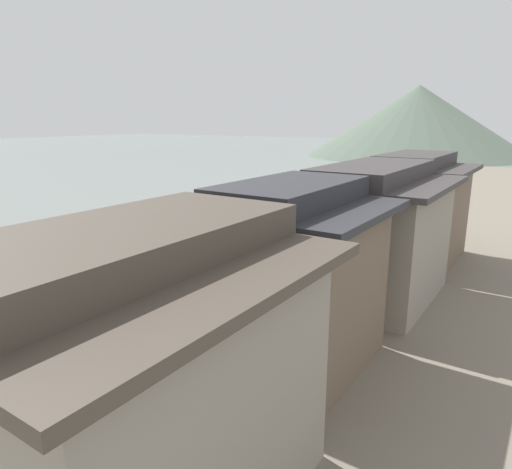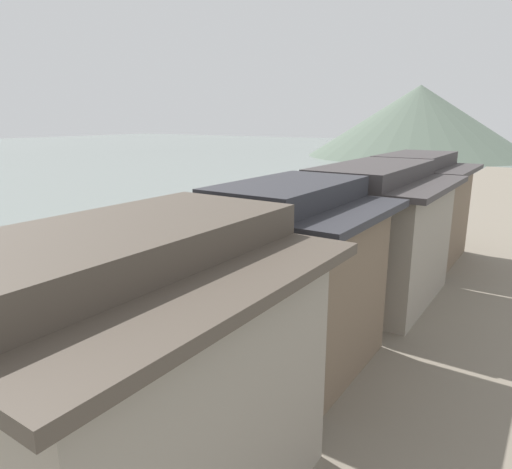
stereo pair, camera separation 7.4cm
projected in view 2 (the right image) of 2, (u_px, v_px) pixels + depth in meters
riverbank_right at (511, 251)px, 30.46m from camera, size 18.00×110.00×0.93m
boat_moored_nearest at (297, 211)px, 45.12m from camera, size 4.39×3.79×0.50m
boat_moored_third at (222, 312)px, 21.67m from camera, size 2.18×5.15×0.37m
boat_moored_far at (435, 194)px, 55.18m from camera, size 2.41×5.78×0.44m
boat_midriver_drifting at (396, 209)px, 45.78m from camera, size 1.27×4.92×0.72m
boat_midriver_upstream at (301, 264)px, 28.83m from camera, size 1.35×4.53×0.38m
boat_upstream_distant at (123, 359)px, 17.41m from camera, size 2.01×4.49×0.49m
house_waterfront_nearest at (128, 373)px, 9.47m from camera, size 6.96×7.54×6.14m
house_waterfront_second at (288, 274)px, 15.42m from camera, size 6.31×5.83×6.14m
house_waterfront_tall at (370, 233)px, 21.08m from camera, size 6.78×7.78×6.14m
house_waterfront_narrow at (412, 207)px, 27.15m from camera, size 6.48×6.56×6.14m
mooring_post_dock_near at (107, 375)px, 14.08m from camera, size 0.20×0.20×0.88m
mooring_post_dock_mid at (240, 301)px, 19.71m from camera, size 0.20×0.20×0.98m
hill_far_west at (418, 121)px, 111.04m from camera, size 52.45×52.45×16.83m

